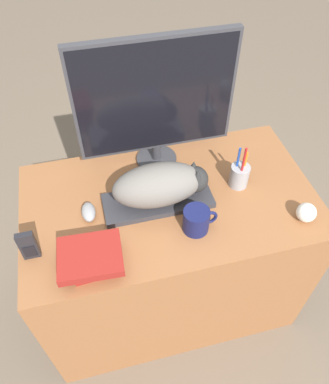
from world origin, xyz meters
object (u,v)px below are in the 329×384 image
at_px(computer_mouse, 89,212).
at_px(coffee_mug, 197,220).
at_px(pen_cup, 239,175).
at_px(book_stack, 92,257).
at_px(monitor, 155,101).
at_px(cat, 162,184).
at_px(baseball, 306,212).
at_px(keyboard, 158,201).
at_px(phone, 28,246).

height_order(computer_mouse, coffee_mug, coffee_mug).
xyz_separation_m(pen_cup, book_stack, (-0.60, -0.23, -0.01)).
height_order(monitor, coffee_mug, monitor).
bearing_deg(pen_cup, cat, -176.79).
distance_m(coffee_mug, baseball, 0.40).
xyz_separation_m(monitor, book_stack, (-0.32, -0.44, -0.26)).
relative_size(keyboard, monitor, 0.69).
height_order(computer_mouse, baseball, baseball).
height_order(pen_cup, baseball, pen_cup).
bearing_deg(book_stack, keyboard, 37.37).
relative_size(monitor, coffee_mug, 4.74).
relative_size(monitor, computer_mouse, 6.61).
xyz_separation_m(cat, monitor, (0.03, 0.23, 0.20)).
distance_m(monitor, phone, 0.67).
height_order(keyboard, coffee_mug, coffee_mug).
bearing_deg(book_stack, pen_cup, 20.44).
bearing_deg(pen_cup, book_stack, -159.56).
bearing_deg(pen_cup, phone, -169.77).
height_order(computer_mouse, pen_cup, pen_cup).
bearing_deg(baseball, phone, 175.34).
distance_m(cat, pen_cup, 0.32).
relative_size(cat, book_stack, 1.66).
distance_m(computer_mouse, pen_cup, 0.60).
relative_size(phone, book_stack, 0.57).
relative_size(keyboard, phone, 3.33).
distance_m(pen_cup, book_stack, 0.64).
bearing_deg(coffee_mug, monitor, 98.89).
xyz_separation_m(keyboard, book_stack, (-0.27, -0.21, 0.03)).
bearing_deg(book_stack, cat, 35.80).
height_order(cat, phone, cat).
bearing_deg(coffee_mug, keyboard, 125.14).
xyz_separation_m(keyboard, coffee_mug, (0.11, -0.15, 0.04)).
height_order(monitor, phone, monitor).
distance_m(monitor, computer_mouse, 0.48).
xyz_separation_m(cat, book_stack, (-0.29, -0.21, -0.06)).
distance_m(keyboard, book_stack, 0.34).
xyz_separation_m(keyboard, baseball, (0.51, -0.21, 0.02)).
bearing_deg(baseball, cat, 157.14).
xyz_separation_m(keyboard, cat, (0.02, -0.00, 0.09)).
distance_m(baseball, book_stack, 0.78).
bearing_deg(baseball, coffee_mug, 172.02).
xyz_separation_m(cat, phone, (-0.48, -0.13, -0.04)).
relative_size(monitor, book_stack, 2.78).
relative_size(computer_mouse, pen_cup, 0.44).
xyz_separation_m(phone, book_stack, (0.20, -0.08, -0.02)).
height_order(pen_cup, book_stack, pen_cup).
bearing_deg(keyboard, coffee_mug, -54.86).
bearing_deg(phone, baseball, -4.66).
bearing_deg(cat, book_stack, -144.20).
distance_m(cat, phone, 0.50).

